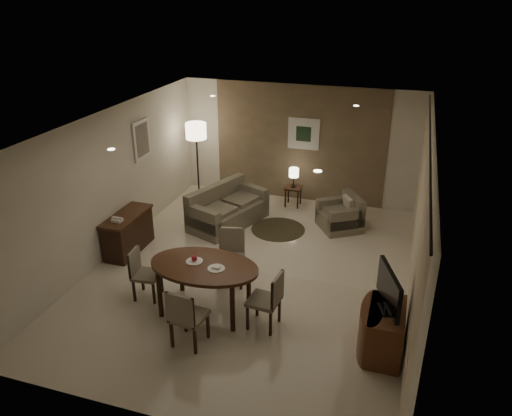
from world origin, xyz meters
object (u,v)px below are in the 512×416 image
(chair_left, at_px, (147,274))
(sofa, at_px, (228,206))
(dining_table, at_px, (205,287))
(chair_right, at_px, (264,300))
(armchair, at_px, (340,213))
(side_table, at_px, (293,196))
(chair_far, at_px, (231,258))
(floor_lamp, at_px, (198,162))
(console_desk, at_px, (128,233))
(tv_cabinet, at_px, (385,331))
(chair_near, at_px, (189,315))

(chair_left, bearing_deg, sofa, -11.92)
(dining_table, bearing_deg, chair_right, -6.70)
(armchair, relative_size, side_table, 1.75)
(sofa, xyz_separation_m, armchair, (2.29, 0.50, -0.05))
(dining_table, distance_m, chair_far, 0.85)
(chair_far, relative_size, floor_lamp, 0.51)
(chair_left, height_order, chair_right, chair_right)
(dining_table, relative_size, floor_lamp, 0.93)
(console_desk, distance_m, chair_left, 1.70)
(dining_table, distance_m, chair_left, 1.03)
(floor_lamp, bearing_deg, console_desk, -95.78)
(chair_right, distance_m, side_table, 4.51)
(console_desk, distance_m, tv_cabinet, 5.11)
(tv_cabinet, height_order, side_table, tv_cabinet)
(tv_cabinet, xyz_separation_m, chair_right, (-1.76, 0.07, 0.11))
(dining_table, xyz_separation_m, side_table, (0.35, 4.34, -0.17))
(dining_table, height_order, sofa, sofa)
(chair_right, distance_m, sofa, 3.54)
(sofa, distance_m, side_table, 1.75)
(side_table, bearing_deg, chair_near, -92.83)
(tv_cabinet, height_order, floor_lamp, floor_lamp)
(chair_right, distance_m, floor_lamp, 5.05)
(chair_far, xyz_separation_m, chair_right, (0.87, -0.96, -0.02))
(floor_lamp, bearing_deg, chair_near, -67.88)
(console_desk, xyz_separation_m, tv_cabinet, (4.89, -1.50, -0.03))
(dining_table, distance_m, chair_near, 0.81)
(chair_right, height_order, floor_lamp, floor_lamp)
(dining_table, bearing_deg, side_table, 85.33)
(chair_far, bearing_deg, chair_near, -104.49)
(chair_near, bearing_deg, chair_right, -136.59)
(console_desk, height_order, chair_right, chair_right)
(tv_cabinet, relative_size, chair_right, 0.99)
(chair_near, height_order, sofa, chair_near)
(chair_far, height_order, chair_right, chair_far)
(side_table, bearing_deg, chair_left, -107.86)
(dining_table, xyz_separation_m, chair_left, (-1.03, 0.04, 0.02))
(console_desk, relative_size, dining_table, 0.70)
(tv_cabinet, height_order, chair_right, chair_right)
(chair_near, height_order, chair_right, chair_near)
(dining_table, height_order, chair_right, chair_right)
(chair_far, bearing_deg, armchair, 47.31)
(chair_near, bearing_deg, armchair, -103.21)
(dining_table, bearing_deg, chair_left, 177.99)
(tv_cabinet, distance_m, side_table, 5.12)
(tv_cabinet, relative_size, dining_table, 0.52)
(chair_near, relative_size, side_table, 2.02)
(chair_left, xyz_separation_m, chair_right, (2.02, -0.15, 0.03))
(chair_right, xyz_separation_m, side_table, (-0.63, 4.46, -0.23))
(chair_left, bearing_deg, side_table, -23.99)
(chair_left, relative_size, chair_right, 0.93)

